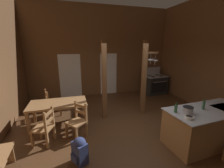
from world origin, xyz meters
TOP-DOWN VIEW (x-y plane):
  - ground_plane at (0.00, 0.00)m, footprint 7.63×8.20m
  - wall_back at (0.00, 3.77)m, footprint 7.63×0.14m
  - glazed_door_back_left at (-1.54, 3.70)m, footprint 1.00×0.01m
  - glazed_panel_back_right at (0.34, 3.70)m, footprint 0.84×0.01m
  - kitchen_island at (1.65, -0.94)m, footprint 2.21×1.08m
  - stove_range at (2.63, 3.04)m, footprint 1.21×0.91m
  - support_post_with_pot_rack at (0.94, 1.07)m, footprint 0.55×0.26m
  - support_post_center at (-0.50, 1.13)m, footprint 0.14×0.14m
  - dining_table at (-1.98, 1.07)m, footprint 1.71×0.92m
  - ladderback_chair_near_window at (-2.26, 1.83)m, footprint 0.54×0.54m
  - ladderback_chair_by_post at (-1.46, 0.28)m, footprint 0.62×0.62m
  - ladderback_chair_at_table_end at (-2.28, 0.16)m, footprint 0.57×0.57m
  - backpack at (-1.50, -0.74)m, footprint 0.38×0.39m
  - stockpot_on_counter at (0.95, -0.98)m, footprint 0.30×0.23m
  - mixing_bowl_on_counter at (0.80, -1.19)m, footprint 0.17×0.17m
  - bottle_tall_on_counter at (0.73, -0.84)m, footprint 0.07×0.07m
  - bottle_short_on_counter at (1.49, -0.89)m, footprint 0.06×0.06m

SIDE VIEW (x-z plane):
  - ground_plane at x=0.00m, z-range -0.10..0.00m
  - backpack at x=-1.50m, z-range 0.02..0.61m
  - ladderback_chair_near_window at x=-2.26m, z-range -0.02..0.93m
  - ladderback_chair_by_post at x=-1.46m, z-range -0.02..0.93m
  - ladderback_chair_at_table_end at x=-2.28m, z-range -0.02..0.93m
  - kitchen_island at x=1.65m, z-range 0.00..0.92m
  - stove_range at x=2.63m, z-range -0.18..1.14m
  - dining_table at x=-1.98m, z-range 0.28..1.02m
  - mixing_bowl_on_counter at x=0.80m, z-range 0.92..0.98m
  - stockpot_on_counter at x=0.95m, z-range 0.92..1.08m
  - bottle_tall_on_counter at x=0.73m, z-range 0.89..1.14m
  - glazed_door_back_left at x=-1.54m, z-range 0.00..2.05m
  - glazed_panel_back_right at x=0.34m, z-range 0.00..2.05m
  - bottle_short_on_counter at x=1.49m, z-range 0.89..1.17m
  - support_post_center at x=-0.50m, z-range 0.00..2.61m
  - support_post_with_pot_rack at x=0.94m, z-range 0.08..2.69m
  - wall_back at x=0.00m, z-range 0.00..4.26m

